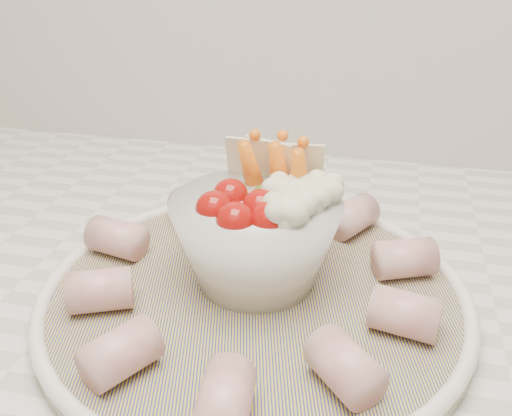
# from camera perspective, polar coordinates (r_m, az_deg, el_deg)

# --- Properties ---
(serving_platter) EXTENTS (0.42, 0.42, 0.02)m
(serving_platter) POSITION_cam_1_polar(r_m,az_deg,el_deg) (0.46, -0.16, -8.71)
(serving_platter) COLOR navy
(serving_platter) RESTS_ON kitchen_counter
(veggie_bowl) EXTENTS (0.14, 0.14, 0.11)m
(veggie_bowl) POSITION_cam_1_polar(r_m,az_deg,el_deg) (0.45, 0.35, -2.52)
(veggie_bowl) COLOR silver
(veggie_bowl) RESTS_ON serving_platter
(cured_meat_rolls) EXTENTS (0.30, 0.30, 0.03)m
(cured_meat_rolls) POSITION_cam_1_polar(r_m,az_deg,el_deg) (0.45, -0.25, -6.59)
(cured_meat_rolls) COLOR #B4525C
(cured_meat_rolls) RESTS_ON serving_platter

